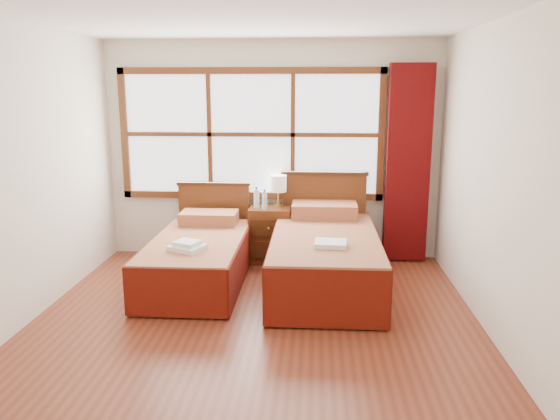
{
  "coord_description": "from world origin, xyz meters",
  "views": [
    {
      "loc": [
        0.52,
        -4.31,
        2.04
      ],
      "look_at": [
        0.19,
        0.7,
        0.92
      ],
      "focal_mm": 35.0,
      "sensor_mm": 36.0,
      "label": 1
    }
  ],
  "objects": [
    {
      "name": "floor",
      "position": [
        0.0,
        0.0,
        0.0
      ],
      "size": [
        4.5,
        4.5,
        0.0
      ],
      "primitive_type": "plane",
      "color": "brown",
      "rests_on": "ground"
    },
    {
      "name": "ceiling",
      "position": [
        0.0,
        0.0,
        2.6
      ],
      "size": [
        4.5,
        4.5,
        0.0
      ],
      "primitive_type": "plane",
      "rotation": [
        3.14,
        0.0,
        0.0
      ],
      "color": "white",
      "rests_on": "wall_back"
    },
    {
      "name": "wall_back",
      "position": [
        0.0,
        2.25,
        1.3
      ],
      "size": [
        4.0,
        0.0,
        4.0
      ],
      "primitive_type": "plane",
      "rotation": [
        1.57,
        0.0,
        0.0
      ],
      "color": "silver",
      "rests_on": "floor"
    },
    {
      "name": "wall_left",
      "position": [
        -2.0,
        0.0,
        1.3
      ],
      "size": [
        0.0,
        4.5,
        4.5
      ],
      "primitive_type": "plane",
      "rotation": [
        1.57,
        0.0,
        1.57
      ],
      "color": "silver",
      "rests_on": "floor"
    },
    {
      "name": "wall_right",
      "position": [
        2.0,
        0.0,
        1.3
      ],
      "size": [
        0.0,
        4.5,
        4.5
      ],
      "primitive_type": "plane",
      "rotation": [
        1.57,
        0.0,
        -1.57
      ],
      "color": "silver",
      "rests_on": "floor"
    },
    {
      "name": "window",
      "position": [
        -0.25,
        2.21,
        1.5
      ],
      "size": [
        3.16,
        0.06,
        1.56
      ],
      "color": "white",
      "rests_on": "wall_back"
    },
    {
      "name": "curtain",
      "position": [
        1.6,
        2.11,
        1.17
      ],
      "size": [
        0.5,
        0.16,
        2.3
      ],
      "primitive_type": "cube",
      "color": "#570809",
      "rests_on": "wall_back"
    },
    {
      "name": "bed_left",
      "position": [
        -0.7,
        1.2,
        0.28
      ],
      "size": [
        0.96,
        1.98,
        0.93
      ],
      "color": "#3C1F0C",
      "rests_on": "floor"
    },
    {
      "name": "bed_right",
      "position": [
        0.63,
        1.2,
        0.33
      ],
      "size": [
        1.1,
        2.13,
        1.07
      ],
      "color": "#3C1F0C",
      "rests_on": "floor"
    },
    {
      "name": "nightstand",
      "position": [
        -0.01,
        1.99,
        0.33
      ],
      "size": [
        0.49,
        0.49,
        0.66
      ],
      "color": "#592C13",
      "rests_on": "floor"
    },
    {
      "name": "towels_left",
      "position": [
        -0.71,
        0.74,
        0.53
      ],
      "size": [
        0.39,
        0.37,
        0.09
      ],
      "rotation": [
        0.0,
        0.0,
        -0.41
      ],
      "color": "white",
      "rests_on": "bed_left"
    },
    {
      "name": "towels_right",
      "position": [
        0.68,
        0.7,
        0.6
      ],
      "size": [
        0.32,
        0.28,
        0.05
      ],
      "rotation": [
        0.0,
        0.0,
        -0.06
      ],
      "color": "white",
      "rests_on": "bed_right"
    },
    {
      "name": "lamp",
      "position": [
        0.09,
        2.03,
        0.93
      ],
      "size": [
        0.19,
        0.19,
        0.38
      ],
      "color": "#C0913D",
      "rests_on": "nightstand"
    },
    {
      "name": "bottle_near",
      "position": [
        -0.17,
        1.96,
        0.77
      ],
      "size": [
        0.07,
        0.07,
        0.25
      ],
      "color": "#C1E4F9",
      "rests_on": "nightstand"
    },
    {
      "name": "bottle_far",
      "position": [
        -0.06,
        1.89,
        0.77
      ],
      "size": [
        0.06,
        0.06,
        0.24
      ],
      "color": "#C1E4F9",
      "rests_on": "nightstand"
    }
  ]
}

